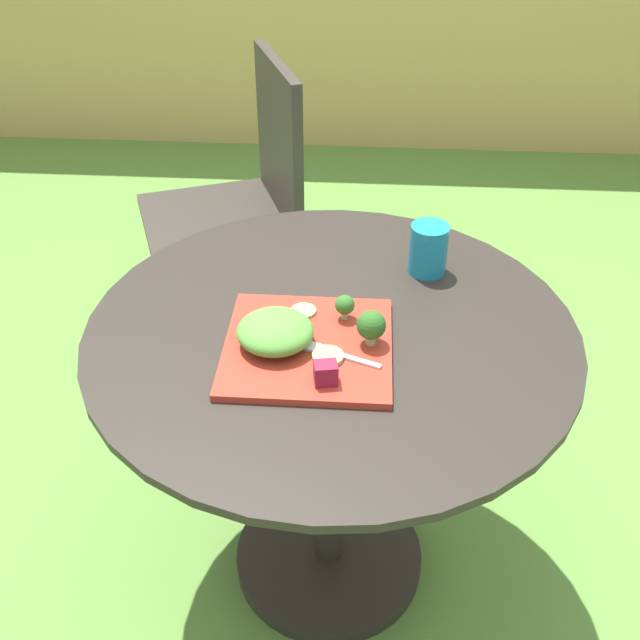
{
  "coord_description": "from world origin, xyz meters",
  "views": [
    {
      "loc": [
        0.06,
        -1.11,
        1.54
      ],
      "look_at": [
        -0.02,
        -0.04,
        0.75
      ],
      "focal_mm": 42.03,
      "sensor_mm": 36.0,
      "label": 1
    }
  ],
  "objects": [
    {
      "name": "ground_plane",
      "position": [
        0.0,
        0.0,
        0.0
      ],
      "size": [
        12.0,
        12.0,
        0.0
      ],
      "primitive_type": "plane",
      "color": "#568438"
    },
    {
      "name": "patio_table",
      "position": [
        0.0,
        0.0,
        0.46
      ],
      "size": [
        0.92,
        0.92,
        0.71
      ],
      "color": "#28231E",
      "rests_on": "ground_plane"
    },
    {
      "name": "patio_chair",
      "position": [
        -0.31,
        0.91,
        0.53
      ],
      "size": [
        0.57,
        0.57,
        0.9
      ],
      "color": "#332D28",
      "rests_on": "ground_plane"
    },
    {
      "name": "salad_plate",
      "position": [
        -0.04,
        -0.07,
        0.71
      ],
      "size": [
        0.3,
        0.3,
        0.01
      ],
      "primitive_type": "cube",
      "color": "#AD3323",
      "rests_on": "patio_table"
    },
    {
      "name": "drinking_glass",
      "position": [
        0.18,
        0.2,
        0.75
      ],
      "size": [
        0.08,
        0.08,
        0.1
      ],
      "color": "teal",
      "rests_on": "patio_table"
    },
    {
      "name": "fork",
      "position": [
        0.0,
        -0.1,
        0.72
      ],
      "size": [
        0.15,
        0.07,
        0.0
      ],
      "color": "silver",
      "rests_on": "salad_plate"
    },
    {
      "name": "lettuce_mound",
      "position": [
        -0.09,
        -0.08,
        0.75
      ],
      "size": [
        0.14,
        0.13,
        0.06
      ],
      "primitive_type": "ellipsoid",
      "color": "#519338",
      "rests_on": "salad_plate"
    },
    {
      "name": "broccoli_floret_0",
      "position": [
        0.07,
        -0.06,
        0.76
      ],
      "size": [
        0.05,
        0.05,
        0.07
      ],
      "color": "#99B770",
      "rests_on": "salad_plate"
    },
    {
      "name": "broccoli_floret_1",
      "position": [
        0.02,
        0.01,
        0.75
      ],
      "size": [
        0.04,
        0.04,
        0.05
      ],
      "color": "#99B770",
      "rests_on": "salad_plate"
    },
    {
      "name": "cucumber_slice_0",
      "position": [
        -0.05,
        0.02,
        0.72
      ],
      "size": [
        0.05,
        0.05,
        0.01
      ],
      "primitive_type": "cylinder",
      "color": "#8EB766",
      "rests_on": "salad_plate"
    },
    {
      "name": "cucumber_slice_1",
      "position": [
        -0.0,
        -0.11,
        0.73
      ],
      "size": [
        0.06,
        0.06,
        0.01
      ],
      "primitive_type": "cylinder",
      "color": "#8EB766",
      "rests_on": "salad_plate"
    },
    {
      "name": "beet_chunk_0",
      "position": [
        0.0,
        -0.17,
        0.74
      ],
      "size": [
        0.04,
        0.04,
        0.04
      ],
      "primitive_type": "cube",
      "rotation": [
        0.0,
        0.0,
        0.18
      ],
      "color": "maroon",
      "rests_on": "salad_plate"
    }
  ]
}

